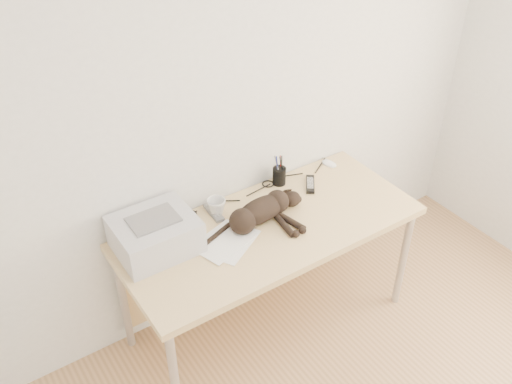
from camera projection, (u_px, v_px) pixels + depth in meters
wall_back at (231, 103)px, 2.89m from camera, size 3.50×0.00×3.50m
desk at (261, 236)px, 3.12m from camera, size 1.60×0.70×0.74m
printer at (155, 234)px, 2.79m from camera, size 0.39×0.33×0.19m
papers at (227, 242)px, 2.87m from camera, size 0.38×0.32×0.01m
cat at (259, 213)px, 2.97m from camera, size 0.63×0.29×0.14m
mug at (216, 207)px, 3.03m from camera, size 0.14×0.14×0.09m
pen_cup at (279, 176)px, 3.26m from camera, size 0.08×0.08×0.20m
remote_grey at (214, 212)px, 3.05m from camera, size 0.06×0.17×0.02m
remote_black at (310, 184)px, 3.27m from camera, size 0.14×0.16×0.02m
mouse at (329, 162)px, 3.44m from camera, size 0.08×0.11×0.03m
cable_tangle at (239, 195)px, 3.18m from camera, size 1.36×0.07×0.01m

